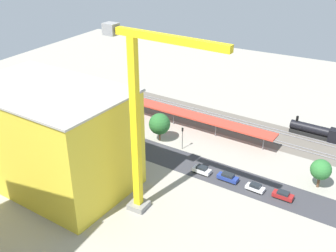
{
  "coord_description": "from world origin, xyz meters",
  "views": [
    {
      "loc": [
        -46.0,
        79.47,
        51.33
      ],
      "look_at": [
        -2.27,
        1.0,
        6.38
      ],
      "focal_mm": 42.81,
      "sensor_mm": 36.0,
      "label": 1
    }
  ],
  "objects_px": {
    "box_truck_0": "(108,145)",
    "street_tree_3": "(160,124)",
    "parked_car_0": "(283,195)",
    "traffic_light": "(182,135)",
    "locomotive": "(318,132)",
    "parked_car_3": "(202,170)",
    "construction_building": "(51,137)",
    "tower_crane": "(142,115)",
    "street_tree_4": "(98,110)",
    "street_tree_0": "(94,108)",
    "parked_car_2": "(228,178)",
    "box_truck_1": "(84,141)",
    "street_tree_2": "(321,170)",
    "platform_canopy_near": "(174,110)",
    "parked_car_1": "(255,188)",
    "street_tree_1": "(100,108)"
  },
  "relations": [
    {
      "from": "traffic_light",
      "to": "locomotive",
      "type": "bearing_deg",
      "value": -141.45
    },
    {
      "from": "box_truck_1",
      "to": "platform_canopy_near",
      "type": "bearing_deg",
      "value": -121.08
    },
    {
      "from": "street_tree_3",
      "to": "street_tree_4",
      "type": "distance_m",
      "value": 18.9
    },
    {
      "from": "parked_car_1",
      "to": "parked_car_3",
      "type": "bearing_deg",
      "value": -2.72
    },
    {
      "from": "street_tree_2",
      "to": "street_tree_3",
      "type": "relative_size",
      "value": 0.86
    },
    {
      "from": "parked_car_1",
      "to": "street_tree_1",
      "type": "xyz_separation_m",
      "value": [
        48.11,
        -8.56,
        5.03
      ]
    },
    {
      "from": "street_tree_3",
      "to": "platform_canopy_near",
      "type": "bearing_deg",
      "value": -81.58
    },
    {
      "from": "parked_car_0",
      "to": "street_tree_1",
      "type": "xyz_separation_m",
      "value": [
        54.09,
        -8.46,
        4.99
      ]
    },
    {
      "from": "street_tree_1",
      "to": "box_truck_1",
      "type": "bearing_deg",
      "value": 106.11
    },
    {
      "from": "traffic_light",
      "to": "tower_crane",
      "type": "bearing_deg",
      "value": 100.53
    },
    {
      "from": "parked_car_3",
      "to": "street_tree_2",
      "type": "bearing_deg",
      "value": -163.15
    },
    {
      "from": "parked_car_2",
      "to": "street_tree_0",
      "type": "distance_m",
      "value": 44.53
    },
    {
      "from": "parked_car_0",
      "to": "box_truck_0",
      "type": "relative_size",
      "value": 0.52
    },
    {
      "from": "traffic_light",
      "to": "parked_car_2",
      "type": "bearing_deg",
      "value": 153.41
    },
    {
      "from": "parked_car_0",
      "to": "street_tree_4",
      "type": "xyz_separation_m",
      "value": [
        54.18,
        -7.56,
        4.7
      ]
    },
    {
      "from": "box_truck_1",
      "to": "traffic_light",
      "type": "distance_m",
      "value": 25.47
    },
    {
      "from": "street_tree_0",
      "to": "platform_canopy_near",
      "type": "bearing_deg",
      "value": -149.16
    },
    {
      "from": "street_tree_0",
      "to": "street_tree_3",
      "type": "xyz_separation_m",
      "value": [
        -20.78,
        -0.87,
        -0.38
      ]
    },
    {
      "from": "parked_car_3",
      "to": "construction_building",
      "type": "xyz_separation_m",
      "value": [
        27.4,
        18.36,
        10.04
      ]
    },
    {
      "from": "locomotive",
      "to": "construction_building",
      "type": "xyz_separation_m",
      "value": [
        47.51,
        49.53,
        9.15
      ]
    },
    {
      "from": "construction_building",
      "to": "street_tree_0",
      "type": "height_order",
      "value": "construction_building"
    },
    {
      "from": "parked_car_0",
      "to": "construction_building",
      "type": "xyz_separation_m",
      "value": [
        46.35,
        17.85,
        10.08
      ]
    },
    {
      "from": "locomotive",
      "to": "construction_building",
      "type": "height_order",
      "value": "construction_building"
    },
    {
      "from": "parked_car_1",
      "to": "tower_crane",
      "type": "distance_m",
      "value": 31.98
    },
    {
      "from": "box_truck_0",
      "to": "construction_building",
      "type": "bearing_deg",
      "value": 82.49
    },
    {
      "from": "parked_car_0",
      "to": "parked_car_3",
      "type": "height_order",
      "value": "parked_car_3"
    },
    {
      "from": "tower_crane",
      "to": "street_tree_3",
      "type": "bearing_deg",
      "value": -65.77
    },
    {
      "from": "construction_building",
      "to": "street_tree_3",
      "type": "distance_m",
      "value": 29.95
    },
    {
      "from": "street_tree_2",
      "to": "street_tree_4",
      "type": "xyz_separation_m",
      "value": [
        59.79,
        0.39,
        1.01
      ]
    },
    {
      "from": "street_tree_0",
      "to": "box_truck_0",
      "type": "bearing_deg",
      "value": 139.56
    },
    {
      "from": "box_truck_1",
      "to": "street_tree_2",
      "type": "distance_m",
      "value": 57.51
    },
    {
      "from": "parked_car_1",
      "to": "street_tree_3",
      "type": "xyz_separation_m",
      "value": [
        29.4,
        -9.49,
        4.23
      ]
    },
    {
      "from": "platform_canopy_near",
      "to": "street_tree_3",
      "type": "bearing_deg",
      "value": 98.42
    },
    {
      "from": "street_tree_0",
      "to": "street_tree_4",
      "type": "xyz_separation_m",
      "value": [
        -1.97,
        0.96,
        0.13
      ]
    },
    {
      "from": "parked_car_2",
      "to": "street_tree_0",
      "type": "xyz_separation_m",
      "value": [
        43.58,
        -7.92,
        4.53
      ]
    },
    {
      "from": "box_truck_0",
      "to": "street_tree_3",
      "type": "height_order",
      "value": "street_tree_3"
    },
    {
      "from": "parked_car_3",
      "to": "traffic_light",
      "type": "bearing_deg",
      "value": -40.64
    },
    {
      "from": "parked_car_2",
      "to": "parked_car_0",
      "type": "bearing_deg",
      "value": 177.29
    },
    {
      "from": "parked_car_3",
      "to": "construction_building",
      "type": "height_order",
      "value": "construction_building"
    },
    {
      "from": "street_tree_1",
      "to": "traffic_light",
      "type": "relative_size",
      "value": 1.44
    },
    {
      "from": "locomotive",
      "to": "box_truck_0",
      "type": "bearing_deg",
      "value": 36.31
    },
    {
      "from": "platform_canopy_near",
      "to": "parked_car_3",
      "type": "height_order",
      "value": "platform_canopy_near"
    },
    {
      "from": "street_tree_1",
      "to": "street_tree_4",
      "type": "height_order",
      "value": "street_tree_1"
    },
    {
      "from": "street_tree_0",
      "to": "street_tree_2",
      "type": "distance_m",
      "value": 61.77
    },
    {
      "from": "parked_car_2",
      "to": "street_tree_4",
      "type": "bearing_deg",
      "value": -9.51
    },
    {
      "from": "parked_car_2",
      "to": "traffic_light",
      "type": "bearing_deg",
      "value": -26.59
    },
    {
      "from": "construction_building",
      "to": "street_tree_4",
      "type": "xyz_separation_m",
      "value": [
        7.83,
        -25.41,
        -5.38
      ]
    },
    {
      "from": "box_truck_0",
      "to": "street_tree_2",
      "type": "bearing_deg",
      "value": -169.09
    },
    {
      "from": "parked_car_1",
      "to": "box_truck_0",
      "type": "xyz_separation_m",
      "value": [
        38.24,
        1.55,
        0.9
      ]
    },
    {
      "from": "street_tree_2",
      "to": "traffic_light",
      "type": "xyz_separation_m",
      "value": [
        33.72,
        -0.42,
        -0.4
      ]
    }
  ]
}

